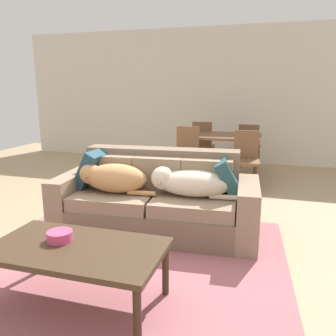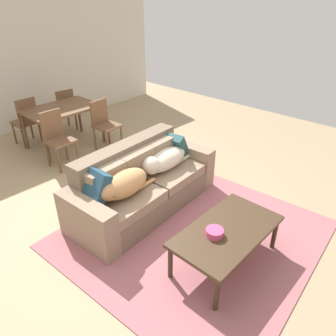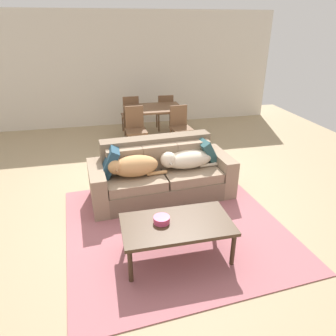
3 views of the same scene
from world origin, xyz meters
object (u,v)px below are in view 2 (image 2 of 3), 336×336
object	(u,v)px
dining_chair_far_right	(64,108)
dining_table	(62,111)
dog_on_right_cushion	(163,160)
dining_chair_far_left	(26,120)
couch	(142,184)
dog_on_left_cushion	(123,185)
bowl_on_coffee_table	(214,232)
dining_chair_near_left	(57,136)
throw_pillow_by_left_arm	(92,188)
coffee_table	(227,233)
dining_chair_near_right	(104,123)
throw_pillow_by_right_arm	(174,145)

from	to	relation	value
dining_chair_far_right	dining_table	bearing A→B (deg)	60.52
dog_on_right_cushion	dining_chair_far_left	xyz separation A→B (m)	(-0.45, 3.06, -0.08)
couch	dog_on_left_cushion	world-z (taller)	couch
dog_on_right_cushion	dining_table	bearing A→B (deg)	86.18
bowl_on_coffee_table	dining_chair_near_left	distance (m)	3.20
throw_pillow_by_left_arm	coffee_table	bearing A→B (deg)	-65.80
coffee_table	dining_chair_near_right	size ratio (longest dim) A/B	1.35
dining_chair_near_left	dining_chair_far_left	bearing A→B (deg)	86.99
dog_on_left_cushion	throw_pillow_by_right_arm	xyz separation A→B (m)	(1.16, 0.26, 0.02)
bowl_on_coffee_table	dining_table	size ratio (longest dim) A/B	0.14
throw_pillow_by_right_arm	dining_chair_near_left	size ratio (longest dim) A/B	0.43
couch	dining_chair_near_right	size ratio (longest dim) A/B	2.40
throw_pillow_by_left_arm	dining_chair_far_left	bearing A→B (deg)	77.78
throw_pillow_by_left_arm	bowl_on_coffee_table	bearing A→B (deg)	-70.92
dining_chair_near_right	bowl_on_coffee_table	bearing A→B (deg)	-113.23
dog_on_right_cushion	dining_chair_far_right	size ratio (longest dim) A/B	1.07
couch	dining_chair_near_right	xyz separation A→B (m)	(0.79, 1.82, 0.17)
coffee_table	dining_table	size ratio (longest dim) A/B	0.96
dog_on_left_cushion	dining_chair_far_left	xyz separation A→B (m)	(0.34, 3.16, -0.10)
bowl_on_coffee_table	dining_chair_near_right	distance (m)	3.34
dog_on_right_cushion	throw_pillow_by_left_arm	xyz separation A→B (m)	(-1.10, 0.06, 0.06)
throw_pillow_by_right_arm	dining_chair_far_right	bearing A→B (deg)	89.71
dog_on_left_cushion	dining_chair_near_left	distance (m)	2.03
dog_on_right_cushion	dining_table	xyz separation A→B (m)	(-0.01, 2.52, 0.09)
dining_chair_near_left	dining_chair_far_right	world-z (taller)	dining_chair_near_left
dog_on_left_cushion	dog_on_right_cushion	world-z (taller)	dog_on_left_cushion
throw_pillow_by_right_arm	dining_table	world-z (taller)	throw_pillow_by_right_arm
bowl_on_coffee_table	dining_chair_far_right	xyz separation A→B (m)	(1.02, 4.45, 0.01)
dining_chair_near_right	throw_pillow_by_right_arm	bearing A→B (deg)	-96.49
dog_on_left_cushion	dog_on_right_cushion	xyz separation A→B (m)	(0.78, 0.10, -0.02)
bowl_on_coffee_table	dining_chair_far_left	bearing A→B (deg)	87.60
dining_chair_far_left	dining_chair_far_right	bearing A→B (deg)	-175.50
throw_pillow_by_left_arm	dining_table	size ratio (longest dim) A/B	0.35
coffee_table	dining_chair_near_left	world-z (taller)	dining_chair_near_left
dining_chair_far_left	dining_chair_near_left	bearing A→B (deg)	86.12
dining_chair_far_left	throw_pillow_by_right_arm	bearing A→B (deg)	103.79
dining_table	dining_chair_near_left	xyz separation A→B (m)	(-0.47, -0.61, -0.16)
dining_chair_near_left	dining_chair_near_right	distance (m)	0.91
throw_pillow_by_left_arm	dining_chair_far_left	distance (m)	3.07
dining_chair_near_left	dining_chair_near_right	bearing A→B (deg)	-2.91
throw_pillow_by_right_arm	bowl_on_coffee_table	bearing A→B (deg)	-124.71
coffee_table	dining_chair_near_right	world-z (taller)	dining_chair_near_right
throw_pillow_by_right_arm	dining_chair_near_right	bearing A→B (deg)	88.28
bowl_on_coffee_table	dining_chair_far_right	world-z (taller)	dining_chair_far_right
dining_chair_near_left	dining_chair_far_left	xyz separation A→B (m)	(0.04, 1.15, -0.02)
couch	dining_chair_near_left	world-z (taller)	dining_chair_near_left
dining_chair_near_left	dining_chair_far_left	world-z (taller)	dining_chair_near_left
dining_chair_near_left	dog_on_left_cushion	bearing A→B (deg)	-99.82
coffee_table	dining_chair_far_left	xyz separation A→B (m)	(0.02, 4.40, 0.10)
bowl_on_coffee_table	dining_chair_far_right	size ratio (longest dim) A/B	0.20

